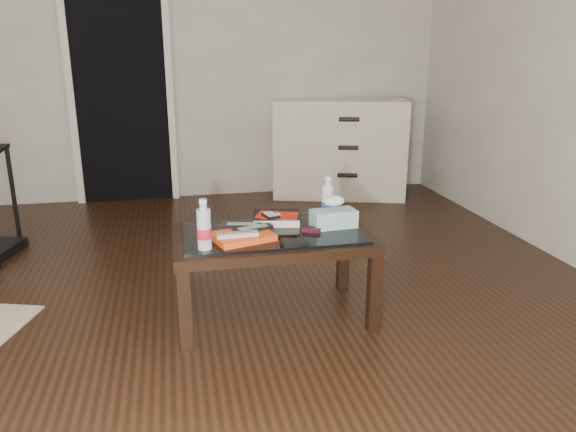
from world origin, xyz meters
The scene contains 16 objects.
ground centered at (0.00, 0.00, 0.00)m, with size 5.00×5.00×0.00m, color black.
doorway centered at (-0.40, 2.47, 1.02)m, with size 0.90×0.08×2.07m.
coffee_table centered at (0.48, -0.09, 0.40)m, with size 1.00×0.60×0.46m.
dresser centered at (1.54, 2.23, 0.45)m, with size 1.29×0.81×0.90m.
magazines centered at (0.32, -0.17, 0.48)m, with size 0.28×0.21×0.03m, color #E04A15.
remote_silver centered at (0.29, -0.21, 0.50)m, with size 0.20×0.05×0.02m, color #A3A3A7.
remote_black_front centered at (0.38, -0.14, 0.50)m, with size 0.20×0.05×0.02m, color black.
remote_black_back centered at (0.33, -0.08, 0.50)m, with size 0.20×0.05×0.02m, color black.
textbook centered at (0.53, 0.06, 0.48)m, with size 0.25×0.20×0.05m, color black.
dvd_mailers centered at (0.52, 0.04, 0.51)m, with size 0.19×0.14×0.01m, color red.
ipod centered at (0.49, 0.01, 0.52)m, with size 0.06×0.10×0.02m, color black.
flip_phone centered at (0.68, -0.13, 0.47)m, with size 0.09×0.05×0.02m, color black.
wallet centered at (0.55, -0.30, 0.47)m, with size 0.12×0.07×0.02m, color black.
water_bottle_left centered at (0.13, -0.27, 0.58)m, with size 0.07×0.07×0.24m, color #B4BBBF.
water_bottle_right centered at (0.81, 0.07, 0.58)m, with size 0.07×0.07×0.24m, color silver.
tissue_box centered at (0.81, -0.07, 0.51)m, with size 0.23×0.12×0.09m, color teal.
Camera 1 is at (0.01, -2.75, 1.37)m, focal length 35.00 mm.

